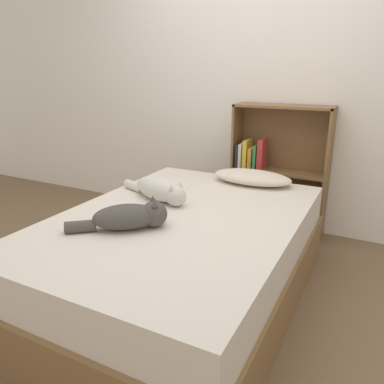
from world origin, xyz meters
The scene contains 7 objects.
ground_plane centered at (0.00, 0.00, 0.00)m, with size 8.00×8.00×0.00m, color brown.
wall_back centered at (0.00, 1.45, 1.25)m, with size 8.00×0.06×2.50m.
bed centered at (0.00, 0.00, 0.27)m, with size 1.35×1.94×0.55m.
pillow centered at (0.17, 0.80, 0.61)m, with size 0.59×0.29×0.10m.
cat_light centered at (-0.25, 0.17, 0.63)m, with size 0.58×0.30×0.15m.
cat_dark centered at (-0.14, -0.29, 0.62)m, with size 0.46×0.40×0.16m.
bookshelf centered at (0.22, 1.32, 0.57)m, with size 0.79×0.26×1.10m.
Camera 1 is at (0.99, -1.79, 1.36)m, focal length 35.00 mm.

